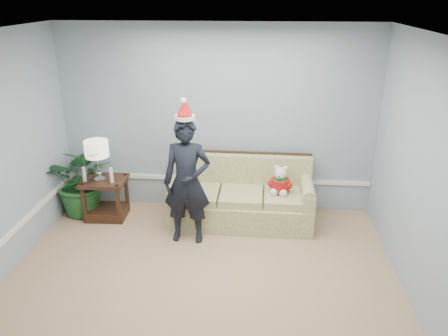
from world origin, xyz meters
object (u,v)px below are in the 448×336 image
at_px(man, 187,182).
at_px(houseplant, 82,180).
at_px(sofa, 242,199).
at_px(side_table, 106,202).
at_px(teddy_bear, 280,183).
at_px(table_lamp, 97,150).

bearing_deg(man, houseplant, 159.75).
bearing_deg(man, sofa, 41.09).
relative_size(sofa, side_table, 3.14).
distance_m(houseplant, teddy_bear, 2.84).
height_order(sofa, side_table, sofa).
bearing_deg(houseplant, sofa, -0.41).
xyz_separation_m(side_table, teddy_bear, (2.48, -0.01, 0.40)).
height_order(houseplant, teddy_bear, houseplant).
bearing_deg(side_table, houseplant, 165.55).
relative_size(table_lamp, teddy_bear, 1.43).
relative_size(side_table, houseplant, 0.59).
xyz_separation_m(side_table, man, (1.28, -0.51, 0.60)).
xyz_separation_m(side_table, table_lamp, (-0.04, -0.04, 0.81)).
distance_m(man, teddy_bear, 1.31).
distance_m(side_table, teddy_bear, 2.51).
distance_m(side_table, table_lamp, 0.81).
relative_size(sofa, houseplant, 1.84).
bearing_deg(side_table, man, -21.69).
distance_m(sofa, man, 1.02).
bearing_deg(teddy_bear, sofa, -178.40).
bearing_deg(sofa, houseplant, -179.65).
bearing_deg(sofa, table_lamp, -176.02).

